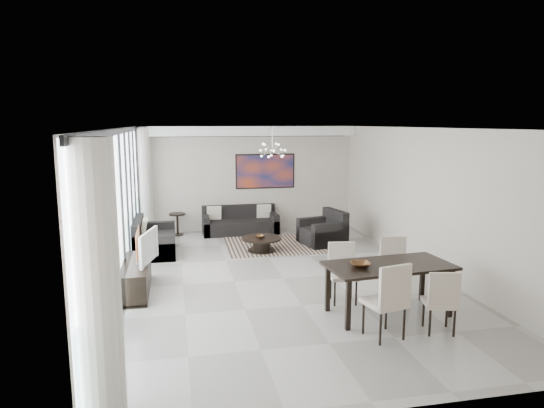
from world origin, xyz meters
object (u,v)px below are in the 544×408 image
object	(u,v)px
tv_console	(135,277)
sofa_main	(240,224)
dining_table	(389,269)
coffee_table	(262,244)
television	(143,247)

from	to	relation	value
tv_console	sofa_main	bearing A→B (deg)	59.85
tv_console	dining_table	world-z (taller)	dining_table
coffee_table	tv_console	size ratio (longest dim) A/B	0.56
coffee_table	dining_table	distance (m)	4.35
coffee_table	television	xyz separation A→B (m)	(-2.55, -2.25, 0.63)
coffee_table	sofa_main	xyz separation A→B (m)	(-0.23, 2.00, 0.06)
coffee_table	dining_table	bearing A→B (deg)	-72.67
coffee_table	tv_console	xyz separation A→B (m)	(-2.71, -2.26, 0.08)
television	coffee_table	bearing A→B (deg)	-34.20
sofa_main	dining_table	xyz separation A→B (m)	(1.52, -6.12, 0.48)
television	dining_table	world-z (taller)	television
television	dining_table	size ratio (longest dim) A/B	0.48
television	sofa_main	bearing A→B (deg)	-14.24
dining_table	coffee_table	bearing A→B (deg)	107.33
sofa_main	tv_console	distance (m)	4.93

